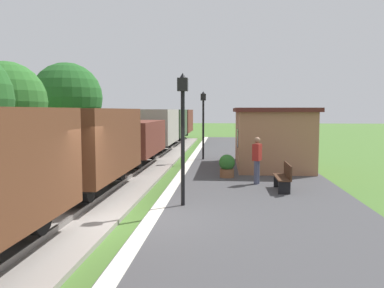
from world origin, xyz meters
TOP-DOWN VIEW (x-y plane):
  - ground_plane at (0.00, 0.00)m, footprint 160.00×160.00m
  - platform_slab at (3.20, 0.00)m, footprint 6.00×60.00m
  - platform_edge_stripe at (0.40, 0.00)m, footprint 0.36×60.00m
  - track_ballast at (-2.40, 0.00)m, footprint 3.80×60.00m
  - rail_near at (-1.68, 0.00)m, footprint 0.07×60.00m
  - rail_far at (-3.12, 0.00)m, footprint 0.07×60.00m
  - freight_train at (-2.40, 13.35)m, footprint 2.50×39.20m
  - station_hut at (4.40, 9.55)m, footprint 3.50×5.80m
  - bench_near_hut at (4.19, 3.78)m, footprint 0.42×1.50m
  - person_waiting at (3.38, 4.91)m, footprint 0.38×0.45m
  - potted_planter at (2.30, 6.27)m, footprint 0.64×0.64m
  - lamp_post_near at (1.04, 1.46)m, footprint 0.28×0.28m
  - lamp_post_far at (1.04, 12.02)m, footprint 0.28×0.28m
  - tree_trackside_far at (-8.09, 8.48)m, footprint 3.81×3.81m
  - tree_field_left at (-8.42, 16.63)m, footprint 4.71×4.71m

SIDE VIEW (x-z plane):
  - ground_plane at x=0.00m, z-range 0.00..0.00m
  - track_ballast at x=-2.40m, z-range 0.00..0.12m
  - platform_slab at x=3.20m, z-range 0.00..0.25m
  - rail_near at x=-1.68m, z-range 0.12..0.26m
  - rail_far at x=-3.12m, z-range 0.12..0.26m
  - platform_edge_stripe at x=0.40m, z-range 0.25..0.26m
  - bench_near_hut at x=4.19m, z-range 0.27..1.18m
  - potted_planter at x=2.30m, z-range 0.26..1.18m
  - person_waiting at x=3.38m, z-range 0.33..2.04m
  - freight_train at x=-2.40m, z-range 0.28..3.00m
  - station_hut at x=4.40m, z-range 0.26..3.04m
  - lamp_post_near at x=1.04m, z-range 0.95..4.65m
  - lamp_post_far at x=1.04m, z-range 0.95..4.65m
  - tree_trackside_far at x=-8.09m, z-range 0.70..5.92m
  - tree_field_left at x=-8.42m, z-range 0.70..6.82m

